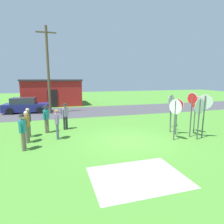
# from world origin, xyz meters

# --- Properties ---
(ground_plane) EXTENTS (80.00, 80.00, 0.00)m
(ground_plane) POSITION_xyz_m (0.00, 0.00, 0.00)
(ground_plane) COLOR #47842D
(street_asphalt) EXTENTS (60.00, 6.40, 0.01)m
(street_asphalt) POSITION_xyz_m (0.00, 10.21, 0.00)
(street_asphalt) COLOR #424247
(street_asphalt) RESTS_ON ground
(concrete_path) EXTENTS (3.20, 2.40, 0.01)m
(concrete_path) POSITION_xyz_m (-1.12, -3.64, 0.00)
(concrete_path) COLOR #ADAAA3
(concrete_path) RESTS_ON ground
(building_background) EXTENTS (7.13, 5.68, 3.25)m
(building_background) POSITION_xyz_m (-3.99, 16.88, 1.63)
(building_background) COLOR #B2231E
(building_background) RESTS_ON ground
(utility_pole) EXTENTS (1.80, 0.24, 8.10)m
(utility_pole) POSITION_xyz_m (-4.21, 10.04, 4.23)
(utility_pole) COLOR brown
(utility_pole) RESTS_ON ground
(parked_car_on_street) EXTENTS (4.42, 2.27, 1.51)m
(parked_car_on_street) POSITION_xyz_m (-6.52, 11.22, 0.69)
(parked_car_on_street) COLOR navy
(parked_car_on_street) RESTS_ON ground
(stop_sign_low_front) EXTENTS (0.67, 0.33, 2.38)m
(stop_sign_low_front) POSITION_xyz_m (3.15, 0.95, 1.62)
(stop_sign_low_front) COLOR #474C4C
(stop_sign_low_front) RESTS_ON ground
(stop_sign_rear_left) EXTENTS (0.75, 0.45, 2.49)m
(stop_sign_rear_left) POSITION_xyz_m (4.20, -0.67, 1.72)
(stop_sign_rear_left) COLOR #474C4C
(stop_sign_rear_left) RESTS_ON ground
(stop_sign_leaning_left) EXTENTS (0.86, 0.26, 2.30)m
(stop_sign_leaning_left) POSITION_xyz_m (3.76, -0.80, 1.59)
(stop_sign_leaning_left) COLOR #474C4C
(stop_sign_leaning_left) RESTS_ON ground
(stop_sign_nearest) EXTENTS (0.25, 0.77, 2.25)m
(stop_sign_nearest) POSITION_xyz_m (2.46, -0.49, 1.54)
(stop_sign_nearest) COLOR #474C4C
(stop_sign_nearest) RESTS_ON ground
(stop_sign_far_back) EXTENTS (0.29, 0.71, 2.32)m
(stop_sign_far_back) POSITION_xyz_m (4.45, 0.34, 1.59)
(stop_sign_far_back) COLOR #474C4C
(stop_sign_far_back) RESTS_ON ground
(stop_sign_center_cluster) EXTENTS (0.17, 0.65, 2.58)m
(stop_sign_center_cluster) POSITION_xyz_m (3.68, -0.27, 1.73)
(stop_sign_center_cluster) COLOR #474C4C
(stop_sign_center_cluster) RESTS_ON ground
(stop_sign_tallest) EXTENTS (0.44, 0.45, 2.07)m
(stop_sign_tallest) POSITION_xyz_m (3.92, 2.04, 1.38)
(stop_sign_tallest) COLOR #474C4C
(stop_sign_tallest) RESTS_ON ground
(stop_sign_leaning_right) EXTENTS (0.66, 0.39, 2.18)m
(stop_sign_leaning_right) POSITION_xyz_m (3.16, 0.35, 1.49)
(stop_sign_leaning_right) COLOR #474C4C
(stop_sign_leaning_right) RESTS_ON ground
(person_on_left) EXTENTS (0.37, 0.51, 1.74)m
(person_on_left) POSITION_xyz_m (-4.30, 3.06, 0.98)
(person_on_left) COLOR #7A6B56
(person_on_left) RESTS_ON ground
(person_holding_notes) EXTENTS (0.23, 0.57, 1.69)m
(person_holding_notes) POSITION_xyz_m (-3.68, 1.54, 0.95)
(person_holding_notes) COLOR #4C5670
(person_holding_notes) RESTS_ON ground
(person_with_sunhat) EXTENTS (0.27, 0.57, 1.69)m
(person_with_sunhat) POSITION_xyz_m (-5.26, 2.43, 0.95)
(person_with_sunhat) COLOR #7A6B56
(person_with_sunhat) RESTS_ON ground
(person_near_signs) EXTENTS (0.31, 0.56, 1.74)m
(person_near_signs) POSITION_xyz_m (-5.24, 0.24, 0.98)
(person_near_signs) COLOR #7A6B56
(person_near_signs) RESTS_ON ground
(person_in_dark_shirt) EXTENTS (0.29, 0.56, 1.69)m
(person_in_dark_shirt) POSITION_xyz_m (-5.22, 1.38, 0.95)
(person_in_dark_shirt) COLOR #7A6B56
(person_in_dark_shirt) RESTS_ON ground
(person_in_teal) EXTENTS (0.48, 0.47, 1.74)m
(person_in_teal) POSITION_xyz_m (-3.15, 3.53, 1.01)
(person_in_teal) COLOR #2D2D33
(person_in_teal) RESTS_ON ground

